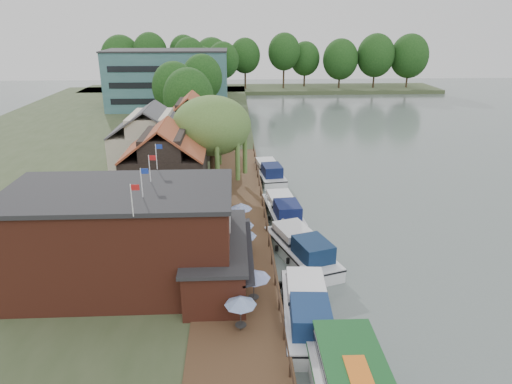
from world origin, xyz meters
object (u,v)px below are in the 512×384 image
object	(u,v)px
pub	(151,237)
umbrella_1	(254,286)
umbrella_3	(240,233)
umbrella_0	(241,314)
cruiser_1	(301,245)
umbrella_2	(243,243)
cruiser_0	(307,305)
willow	(212,143)
cruiser_3	(269,170)
umbrella_4	(241,215)
cruiser_2	(283,208)
cottage_a	(166,166)
cottage_b	(152,141)
hotel_block	(168,79)
cottage_c	(192,125)

from	to	relation	value
pub	umbrella_1	bearing A→B (deg)	-22.67
umbrella_3	umbrella_0	bearing A→B (deg)	-90.78
cruiser_1	umbrella_0	bearing A→B (deg)	-134.18
umbrella_2	cruiser_0	world-z (taller)	umbrella_2
umbrella_3	cruiser_0	xyz separation A→B (m)	(4.28, -9.22, -0.97)
willow	cruiser_0	world-z (taller)	willow
umbrella_0	cruiser_3	size ratio (longest dim) A/B	0.24
umbrella_4	umbrella_0	bearing A→B (deg)	-91.10
cruiser_0	cruiser_2	distance (m)	16.97
pub	cruiser_2	world-z (taller)	pub
pub	cottage_a	size ratio (longest dim) A/B	2.33
umbrella_3	cottage_b	bearing A→B (deg)	117.65
hotel_block	cruiser_1	bearing A→B (deg)	-73.67
umbrella_4	cottage_b	bearing A→B (deg)	123.04
umbrella_0	umbrella_1	bearing A→B (deg)	72.76
cottage_a	umbrella_1	world-z (taller)	cottage_a
cruiser_3	willow	bearing A→B (deg)	-147.65
cottage_b	umbrella_2	xyz separation A→B (m)	(10.47, -21.66, -2.96)
cottage_b	umbrella_3	size ratio (longest dim) A/B	4.04
cottage_a	cruiser_3	world-z (taller)	cottage_a
pub	cottage_b	world-z (taller)	cottage_b
cruiser_1	cruiser_3	bearing A→B (deg)	75.22
cottage_b	cruiser_0	distance (m)	32.60
cottage_c	umbrella_4	xyz separation A→B (m)	(6.44, -25.05, -2.96)
umbrella_3	cruiser_3	size ratio (longest dim) A/B	0.24
hotel_block	cruiser_1	distance (m)	69.28
pub	hotel_block	xyz separation A→B (m)	(-8.00, 71.00, 2.50)
umbrella_1	cruiser_3	distance (m)	28.81
umbrella_3	cruiser_0	bearing A→B (deg)	-65.13
umbrella_0	cruiser_2	xyz separation A→B (m)	(4.61, 19.01, -1.05)
cottage_b	cruiser_2	bearing A→B (deg)	-38.93
cruiser_1	cruiser_3	distance (m)	20.94
pub	hotel_block	size ratio (longest dim) A/B	0.79
cruiser_1	cruiser_2	xyz separation A→B (m)	(-0.65, 8.33, -0.07)
hotel_block	umbrella_3	bearing A→B (deg)	-77.71
cottage_b	cottage_a	bearing A→B (deg)	-73.30
cruiser_1	cruiser_2	distance (m)	8.35
umbrella_1	umbrella_3	world-z (taller)	same
cottage_b	umbrella_2	bearing A→B (deg)	-64.21
pub	umbrella_3	bearing A→B (deg)	40.19
cottage_b	umbrella_1	world-z (taller)	cottage_b
cruiser_0	cruiser_3	xyz separation A→B (m)	(-0.34, 29.55, -0.12)
cottage_b	willow	size ratio (longest dim) A/B	0.92
umbrella_2	umbrella_4	world-z (taller)	same
hotel_block	cottage_a	size ratio (longest dim) A/B	2.95
cruiser_3	umbrella_3	bearing A→B (deg)	-108.62
cottage_a	cruiser_0	bearing A→B (deg)	-58.49
umbrella_0	umbrella_4	xyz separation A→B (m)	(0.29, 14.89, 0.00)
umbrella_2	cruiser_1	bearing A→B (deg)	15.95
pub	cottage_a	bearing A→B (deg)	93.81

